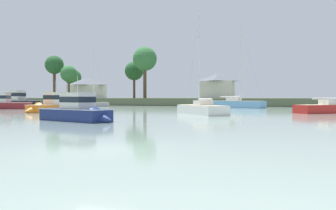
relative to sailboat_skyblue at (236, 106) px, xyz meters
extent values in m
plane|color=gray|center=(2.28, -49.96, -0.31)|extent=(533.16, 533.16, 0.00)
cube|color=#4C563D|center=(2.28, 35.47, 0.49)|extent=(239.92, 55.18, 1.60)
cube|color=#669ECC|center=(0.01, 0.00, -0.14)|extent=(10.00, 5.72, 1.95)
cube|color=#CCB78E|center=(0.01, 0.00, 0.86)|extent=(9.34, 5.23, 0.04)
cube|color=silver|center=(-0.44, 0.15, 1.17)|extent=(2.57, 2.34, 0.58)
cylinder|color=silver|center=(0.74, -0.26, 7.25)|extent=(0.19, 0.19, 12.74)
cylinder|color=silver|center=(-1.08, 0.37, 1.56)|extent=(3.69, 1.40, 0.15)
cylinder|color=silver|center=(-1.08, 0.37, 1.61)|extent=(3.32, 1.26, 0.14)
cylinder|color=#999999|center=(2.56, -0.89, 7.22)|extent=(3.66, 1.28, 12.69)
cube|color=navy|center=(-6.66, -37.75, -0.10)|extent=(6.47, 3.81, 1.43)
cone|color=navy|center=(-3.74, -38.71, -0.10)|extent=(2.20, 2.24, 1.79)
cube|color=silver|center=(-6.66, -37.75, 0.59)|extent=(6.61, 3.93, 0.05)
cube|color=silver|center=(-6.36, -37.85, 1.19)|extent=(2.58, 2.19, 1.15)
cube|color=#19232D|center=(-6.36, -37.85, 1.30)|extent=(2.63, 2.24, 0.41)
cube|color=beige|center=(-6.36, -37.85, 1.79)|extent=(2.91, 2.52, 0.06)
cylinder|color=silver|center=(-6.36, -37.85, 2.44)|extent=(0.03, 0.03, 1.24)
cube|color=white|center=(-0.18, -24.35, -0.17)|extent=(6.80, 7.65, 1.59)
cube|color=#CCB78E|center=(-0.18, -24.35, 0.65)|extent=(6.28, 7.11, 0.04)
cube|color=silver|center=(0.07, -24.66, 0.91)|extent=(2.26, 2.30, 0.48)
cylinder|color=silver|center=(-0.58, -23.85, 5.61)|extent=(0.16, 0.16, 9.89)
cylinder|color=silver|center=(0.41, -25.09, 1.24)|extent=(2.09, 2.55, 0.13)
cylinder|color=silver|center=(0.41, -25.09, 1.29)|extent=(1.90, 2.31, 0.14)
cylinder|color=#999999|center=(-1.58, -22.62, 5.59)|extent=(2.01, 2.50, 9.84)
cube|color=orange|center=(-18.49, -24.22, -0.10)|extent=(3.23, 7.38, 1.42)
cone|color=orange|center=(-19.03, -27.75, -0.10)|extent=(2.24, 2.27, 1.96)
cube|color=silver|center=(-18.49, -24.22, 0.58)|extent=(3.34, 7.54, 0.05)
cube|color=silver|center=(-18.48, -24.18, 1.33)|extent=(2.06, 2.46, 1.43)
cube|color=#19232D|center=(-18.48, -24.18, 1.47)|extent=(2.10, 2.51, 0.52)
cube|color=beige|center=(-18.48, -24.18, 2.08)|extent=(2.38, 2.77, 0.06)
cylinder|color=silver|center=(-18.48, -24.18, 2.81)|extent=(0.03, 0.03, 1.41)
cube|color=gray|center=(-27.13, -1.86, -0.19)|extent=(5.40, 6.78, 1.36)
cube|color=#CCB78E|center=(-27.13, -1.86, 0.51)|extent=(4.99, 6.32, 0.04)
cube|color=silver|center=(-27.33, -2.15, 0.74)|extent=(1.81, 1.91, 0.42)
cylinder|color=silver|center=(-26.81, -1.40, 5.51)|extent=(0.14, 0.14, 9.96)
cylinder|color=silver|center=(-27.60, -2.55, 1.05)|extent=(1.66, 2.38, 0.11)
cylinder|color=silver|center=(-27.60, -2.55, 1.10)|extent=(1.53, 2.16, 0.14)
cylinder|color=#999999|center=(-26.03, -0.24, 5.49)|extent=(1.59, 2.34, 9.91)
cube|color=maroon|center=(-32.73, -17.79, -0.08)|extent=(8.37, 6.07, 1.57)
cube|color=silver|center=(-32.73, -17.79, 0.67)|extent=(8.56, 6.24, 0.05)
cube|color=silver|center=(-33.14, -17.99, 1.38)|extent=(3.32, 3.20, 1.35)
cube|color=#19232D|center=(-33.14, -17.99, 1.51)|extent=(3.39, 3.26, 0.49)
cube|color=beige|center=(-33.14, -17.99, 2.08)|extent=(3.76, 3.66, 0.06)
cylinder|color=silver|center=(-33.14, -17.99, 2.79)|extent=(0.03, 0.03, 1.35)
cube|color=beige|center=(14.40, -3.88, -0.19)|extent=(1.23, 2.94, 0.56)
cube|color=brown|center=(14.40, -3.88, 0.10)|extent=(1.33, 3.06, 0.05)
cube|color=tan|center=(14.40, -3.88, 0.06)|extent=(1.07, 0.09, 0.03)
cube|color=#B2231E|center=(13.28, -16.81, -0.17)|extent=(8.84, 7.67, 1.58)
cube|color=#CCB78E|center=(13.28, -16.81, 0.64)|extent=(8.22, 7.10, 0.04)
cube|color=silver|center=(12.91, -17.09, 0.94)|extent=(2.57, 2.49, 0.56)
cylinder|color=silver|center=(12.39, -17.50, 1.32)|extent=(3.03, 2.42, 0.15)
cylinder|color=silver|center=(12.39, -17.50, 1.37)|extent=(2.73, 2.18, 0.14)
cube|color=black|center=(-42.22, -4.88, -0.04)|extent=(9.27, 3.95, 1.83)
cone|color=black|center=(-37.72, -4.50, -0.04)|extent=(2.77, 3.07, 2.87)
cube|color=silver|center=(-42.22, -4.88, 0.84)|extent=(9.46, 4.09, 0.05)
cube|color=silver|center=(-42.08, -4.87, 1.82)|extent=(2.97, 2.78, 1.90)
cube|color=#19232D|center=(-42.08, -4.87, 2.01)|extent=(3.03, 2.83, 0.68)
cube|color=beige|center=(-42.08, -4.87, 2.80)|extent=(3.34, 3.21, 0.06)
cylinder|color=silver|center=(-42.08, -4.87, 3.65)|extent=(0.03, 0.03, 1.64)
cylinder|color=brown|center=(-50.39, 18.33, 5.14)|extent=(0.76, 0.76, 7.70)
sphere|color=#235128|center=(-50.39, 18.33, 10.09)|extent=(4.89, 4.89, 4.89)
cylinder|color=brown|center=(-43.98, 15.51, 3.88)|extent=(0.52, 0.52, 5.17)
sphere|color=#336B38|center=(-43.98, 15.51, 7.40)|extent=(4.17, 4.17, 4.17)
cylinder|color=brown|center=(-23.74, 16.61, 5.28)|extent=(0.79, 0.79, 7.99)
sphere|color=#336B38|center=(-23.74, 16.61, 10.55)|extent=(5.66, 5.66, 5.66)
cylinder|color=brown|center=(-28.86, 21.83, 4.20)|extent=(0.60, 0.60, 5.82)
sphere|color=#235128|center=(-28.86, 21.83, 8.18)|extent=(4.77, 4.77, 4.77)
cylinder|color=brown|center=(-57.84, 37.94, 4.00)|extent=(0.39, 0.39, 5.42)
sphere|color=#2D602D|center=(-57.84, 37.94, 7.90)|extent=(5.32, 5.32, 5.32)
cube|color=silver|center=(-9.25, 31.52, 3.50)|extent=(7.96, 7.25, 4.42)
pyramid|color=#565B66|center=(-9.25, 31.52, 6.72)|extent=(8.60, 7.83, 2.02)
cube|color=silver|center=(-49.78, 33.15, 3.27)|extent=(9.72, 7.16, 3.96)
pyramid|color=#565B66|center=(-49.78, 33.15, 6.33)|extent=(10.49, 7.74, 2.16)
camera|label=1|loc=(8.52, -60.47, 1.46)|focal=37.80mm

